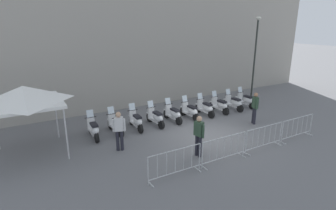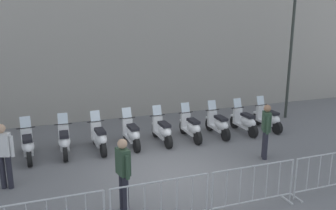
# 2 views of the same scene
# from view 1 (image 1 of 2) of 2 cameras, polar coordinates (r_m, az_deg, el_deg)

# --- Properties ---
(ground_plane) EXTENTS (120.00, 120.00, 0.00)m
(ground_plane) POSITION_cam_1_polar(r_m,az_deg,el_deg) (13.28, 8.68, -6.39)
(ground_plane) COLOR slate
(building_facade) EXTENTS (28.02, 2.67, 11.61)m
(building_facade) POSITION_cam_1_polar(r_m,az_deg,el_deg) (18.42, -5.29, 18.72)
(building_facade) COLOR #9E998E
(building_facade) RESTS_ON ground
(motorcycle_0) EXTENTS (0.56, 1.72, 1.24)m
(motorcycle_0) POSITION_cam_1_polar(r_m,az_deg,el_deg) (13.13, -15.54, -4.97)
(motorcycle_0) COLOR black
(motorcycle_0) RESTS_ON ground
(motorcycle_1) EXTENTS (0.56, 1.73, 1.24)m
(motorcycle_1) POSITION_cam_1_polar(r_m,az_deg,el_deg) (13.42, -10.99, -4.17)
(motorcycle_1) COLOR black
(motorcycle_1) RESTS_ON ground
(motorcycle_2) EXTENTS (0.56, 1.72, 1.24)m
(motorcycle_2) POSITION_cam_1_polar(r_m,az_deg,el_deg) (13.79, -6.76, -3.37)
(motorcycle_2) COLOR black
(motorcycle_2) RESTS_ON ground
(motorcycle_3) EXTENTS (0.56, 1.72, 1.24)m
(motorcycle_3) POSITION_cam_1_polar(r_m,az_deg,el_deg) (14.19, -2.59, -2.68)
(motorcycle_3) COLOR black
(motorcycle_3) RESTS_ON ground
(motorcycle_4) EXTENTS (0.56, 1.72, 1.24)m
(motorcycle_4) POSITION_cam_1_polar(r_m,az_deg,el_deg) (14.72, 1.14, -1.93)
(motorcycle_4) COLOR black
(motorcycle_4) RESTS_ON ground
(motorcycle_5) EXTENTS (0.56, 1.72, 1.24)m
(motorcycle_5) POSITION_cam_1_polar(r_m,az_deg,el_deg) (15.25, 4.74, -1.30)
(motorcycle_5) COLOR black
(motorcycle_5) RESTS_ON ground
(motorcycle_6) EXTENTS (0.56, 1.72, 1.24)m
(motorcycle_6) POSITION_cam_1_polar(r_m,az_deg,el_deg) (15.89, 7.97, -0.66)
(motorcycle_6) COLOR black
(motorcycle_6) RESTS_ON ground
(motorcycle_7) EXTENTS (0.56, 1.72, 1.24)m
(motorcycle_7) POSITION_cam_1_polar(r_m,az_deg,el_deg) (16.56, 10.96, -0.08)
(motorcycle_7) COLOR black
(motorcycle_7) RESTS_ON ground
(motorcycle_8) EXTENTS (0.56, 1.72, 1.24)m
(motorcycle_8) POSITION_cam_1_polar(r_m,az_deg,el_deg) (17.25, 13.82, 0.42)
(motorcycle_8) COLOR black
(motorcycle_8) RESTS_ON ground
(motorcycle_9) EXTENTS (0.56, 1.72, 1.24)m
(motorcycle_9) POSITION_cam_1_polar(r_m,az_deg,el_deg) (18.04, 16.23, 0.96)
(motorcycle_9) COLOR black
(motorcycle_9) RESTS_ON ground
(barrier_segment_0) EXTENTS (2.14, 0.46, 1.07)m
(barrier_segment_0) POSITION_cam_1_polar(r_m,az_deg,el_deg) (9.59, 1.55, -12.35)
(barrier_segment_0) COLOR #B2B5B7
(barrier_segment_0) RESTS_ON ground
(barrier_segment_1) EXTENTS (2.14, 0.46, 1.07)m
(barrier_segment_1) POSITION_cam_1_polar(r_m,az_deg,el_deg) (10.79, 11.84, -9.23)
(barrier_segment_1) COLOR #B2B5B7
(barrier_segment_1) RESTS_ON ground
(barrier_segment_2) EXTENTS (2.14, 0.46, 1.07)m
(barrier_segment_2) POSITION_cam_1_polar(r_m,az_deg,el_deg) (12.28, 19.73, -6.58)
(barrier_segment_2) COLOR #B2B5B7
(barrier_segment_2) RESTS_ON ground
(barrier_segment_3) EXTENTS (2.14, 0.46, 1.07)m
(barrier_segment_3) POSITION_cam_1_polar(r_m,az_deg,el_deg) (13.96, 25.76, -4.46)
(barrier_segment_3) COLOR #B2B5B7
(barrier_segment_3) RESTS_ON ground
(street_lamp) EXTENTS (0.36, 0.36, 5.64)m
(street_lamp) POSITION_cam_1_polar(r_m,az_deg,el_deg) (19.60, 18.07, 10.88)
(street_lamp) COLOR #2D332D
(street_lamp) RESTS_ON ground
(officer_near_row_end) EXTENTS (0.29, 0.54, 1.73)m
(officer_near_row_end) POSITION_cam_1_polar(r_m,az_deg,el_deg) (10.88, 6.56, -6.09)
(officer_near_row_end) COLOR #23232D
(officer_near_row_end) RESTS_ON ground
(officer_mid_plaza) EXTENTS (0.35, 0.51, 1.73)m
(officer_mid_plaza) POSITION_cam_1_polar(r_m,az_deg,el_deg) (15.05, 17.98, -0.25)
(officer_mid_plaza) COLOR #23232D
(officer_mid_plaza) RESTS_ON ground
(officer_by_barriers) EXTENTS (0.52, 0.34, 1.73)m
(officer_by_barriers) POSITION_cam_1_polar(r_m,az_deg,el_deg) (11.47, -10.36, -5.02)
(officer_by_barriers) COLOR #23232D
(officer_by_barriers) RESTS_ON ground
(canopy_tent) EXTENTS (2.70, 2.70, 2.91)m
(canopy_tent) POSITION_cam_1_polar(r_m,az_deg,el_deg) (11.89, -28.31, 1.76)
(canopy_tent) COLOR silver
(canopy_tent) RESTS_ON ground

